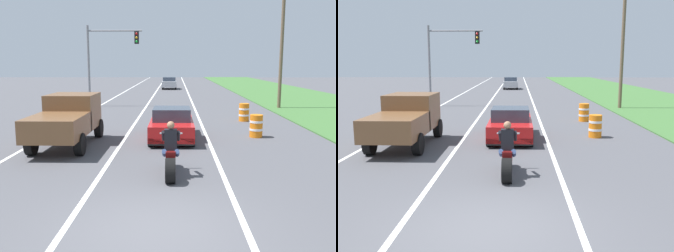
% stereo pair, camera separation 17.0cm
% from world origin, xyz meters
% --- Properties ---
extents(ground_plane, '(160.00, 160.00, 0.00)m').
position_xyz_m(ground_plane, '(0.00, 0.00, 0.00)').
color(ground_plane, '#4C4C51').
extents(lane_stripe_left_solid, '(0.14, 120.00, 0.01)m').
position_xyz_m(lane_stripe_left_solid, '(-5.40, 20.00, 0.00)').
color(lane_stripe_left_solid, white).
rests_on(lane_stripe_left_solid, ground).
extents(lane_stripe_right_solid, '(0.14, 120.00, 0.01)m').
position_xyz_m(lane_stripe_right_solid, '(1.80, 20.00, 0.00)').
color(lane_stripe_right_solid, white).
rests_on(lane_stripe_right_solid, ground).
extents(lane_stripe_centre_dashed, '(0.14, 120.00, 0.01)m').
position_xyz_m(lane_stripe_centre_dashed, '(-1.80, 20.00, 0.00)').
color(lane_stripe_centre_dashed, white).
rests_on(lane_stripe_centre_dashed, ground).
extents(grass_verge_right, '(10.00, 120.00, 0.06)m').
position_xyz_m(grass_verge_right, '(11.92, 20.00, 0.03)').
color(grass_verge_right, '#3D6B33').
rests_on(grass_verge_right, ground).
extents(motorcycle_with_rider, '(0.70, 2.21, 1.62)m').
position_xyz_m(motorcycle_with_rider, '(0.27, 3.44, 0.59)').
color(motorcycle_with_rider, black).
rests_on(motorcycle_with_rider, ground).
extents(sports_car_red, '(1.84, 4.30, 1.37)m').
position_xyz_m(sports_car_red, '(0.24, 8.95, 0.63)').
color(sports_car_red, red).
rests_on(sports_car_red, ground).
extents(pickup_truck_left_lane_brown, '(2.02, 4.80, 1.98)m').
position_xyz_m(pickup_truck_left_lane_brown, '(-3.86, 7.53, 1.11)').
color(pickup_truck_left_lane_brown, brown).
rests_on(pickup_truck_left_lane_brown, ground).
extents(traffic_light_mast_near, '(4.13, 0.34, 6.00)m').
position_xyz_m(traffic_light_mast_near, '(-4.88, 21.39, 3.97)').
color(traffic_light_mast_near, gray).
rests_on(traffic_light_mast_near, ground).
extents(utility_pole_roadside, '(0.24, 0.24, 8.57)m').
position_xyz_m(utility_pole_roadside, '(7.89, 20.11, 4.28)').
color(utility_pole_roadside, brown).
rests_on(utility_pole_roadside, ground).
extents(construction_barrel_nearest, '(0.58, 0.58, 1.00)m').
position_xyz_m(construction_barrel_nearest, '(3.97, 9.38, 0.50)').
color(construction_barrel_nearest, orange).
rests_on(construction_barrel_nearest, ground).
extents(construction_barrel_mid, '(0.58, 0.58, 1.00)m').
position_xyz_m(construction_barrel_mid, '(4.27, 14.04, 0.50)').
color(construction_barrel_mid, orange).
rests_on(construction_barrel_mid, ground).
extents(distant_car_far_ahead, '(1.80, 4.00, 1.50)m').
position_xyz_m(distant_car_far_ahead, '(-0.36, 40.65, 0.77)').
color(distant_car_far_ahead, '#B2B2B7').
rests_on(distant_car_far_ahead, ground).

